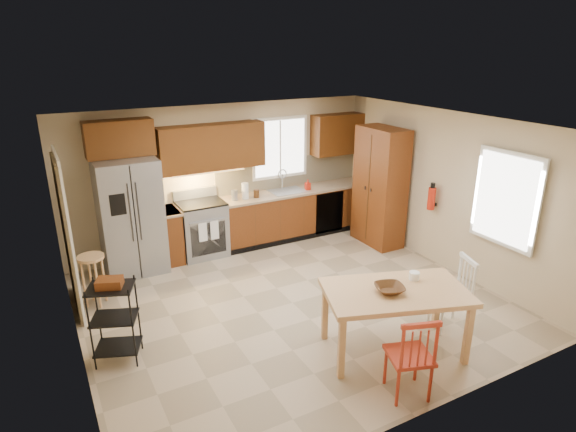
# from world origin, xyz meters

# --- Properties ---
(floor) EXTENTS (5.50, 5.50, 0.00)m
(floor) POSITION_xyz_m (0.00, 0.00, 0.00)
(floor) COLOR tan
(floor) RESTS_ON ground
(ceiling) EXTENTS (5.50, 5.00, 0.02)m
(ceiling) POSITION_xyz_m (0.00, 0.00, 2.50)
(ceiling) COLOR silver
(ceiling) RESTS_ON ground
(wall_back) EXTENTS (5.50, 0.02, 2.50)m
(wall_back) POSITION_xyz_m (0.00, 2.50, 1.25)
(wall_back) COLOR #CCB793
(wall_back) RESTS_ON ground
(wall_front) EXTENTS (5.50, 0.02, 2.50)m
(wall_front) POSITION_xyz_m (0.00, -2.50, 1.25)
(wall_front) COLOR #CCB793
(wall_front) RESTS_ON ground
(wall_left) EXTENTS (0.02, 5.00, 2.50)m
(wall_left) POSITION_xyz_m (-2.75, 0.00, 1.25)
(wall_left) COLOR #CCB793
(wall_left) RESTS_ON ground
(wall_right) EXTENTS (0.02, 5.00, 2.50)m
(wall_right) POSITION_xyz_m (2.75, 0.00, 1.25)
(wall_right) COLOR #CCB793
(wall_right) RESTS_ON ground
(refrigerator) EXTENTS (0.92, 0.75, 1.82)m
(refrigerator) POSITION_xyz_m (-1.70, 2.12, 0.91)
(refrigerator) COLOR gray
(refrigerator) RESTS_ON floor
(range_stove) EXTENTS (0.76, 0.63, 0.92)m
(range_stove) POSITION_xyz_m (-0.55, 2.19, 0.46)
(range_stove) COLOR gray
(range_stove) RESTS_ON floor
(base_cabinet_narrow) EXTENTS (0.30, 0.60, 0.90)m
(base_cabinet_narrow) POSITION_xyz_m (-1.10, 2.20, 0.45)
(base_cabinet_narrow) COLOR #662D12
(base_cabinet_narrow) RESTS_ON floor
(base_cabinet_run) EXTENTS (2.92, 0.60, 0.90)m
(base_cabinet_run) POSITION_xyz_m (1.29, 2.20, 0.45)
(base_cabinet_run) COLOR #662D12
(base_cabinet_run) RESTS_ON floor
(dishwasher) EXTENTS (0.60, 0.02, 0.78)m
(dishwasher) POSITION_xyz_m (1.85, 1.91, 0.45)
(dishwasher) COLOR black
(dishwasher) RESTS_ON floor
(backsplash) EXTENTS (2.92, 0.03, 0.55)m
(backsplash) POSITION_xyz_m (1.29, 2.48, 1.18)
(backsplash) COLOR beige
(backsplash) RESTS_ON wall_back
(upper_over_fridge) EXTENTS (1.00, 0.35, 0.55)m
(upper_over_fridge) POSITION_xyz_m (-1.70, 2.33, 2.10)
(upper_over_fridge) COLOR #5B2E0F
(upper_over_fridge) RESTS_ON wall_back
(upper_left_block) EXTENTS (1.80, 0.35, 0.75)m
(upper_left_block) POSITION_xyz_m (-0.25, 2.33, 1.83)
(upper_left_block) COLOR #5B2E0F
(upper_left_block) RESTS_ON wall_back
(upper_right_block) EXTENTS (1.00, 0.35, 0.75)m
(upper_right_block) POSITION_xyz_m (2.25, 2.33, 1.83)
(upper_right_block) COLOR #5B2E0F
(upper_right_block) RESTS_ON wall_back
(window_back) EXTENTS (1.12, 0.04, 1.12)m
(window_back) POSITION_xyz_m (1.10, 2.48, 1.65)
(window_back) COLOR white
(window_back) RESTS_ON wall_back
(sink) EXTENTS (0.62, 0.46, 0.16)m
(sink) POSITION_xyz_m (1.10, 2.20, 0.86)
(sink) COLOR gray
(sink) RESTS_ON base_cabinet_run
(undercab_glow) EXTENTS (1.60, 0.30, 0.01)m
(undercab_glow) POSITION_xyz_m (-0.55, 2.30, 1.43)
(undercab_glow) COLOR #FFBF66
(undercab_glow) RESTS_ON wall_back
(soap_bottle) EXTENTS (0.09, 0.09, 0.19)m
(soap_bottle) POSITION_xyz_m (1.48, 2.10, 1.00)
(soap_bottle) COLOR red
(soap_bottle) RESTS_ON base_cabinet_run
(paper_towel) EXTENTS (0.12, 0.12, 0.28)m
(paper_towel) POSITION_xyz_m (0.25, 2.15, 1.04)
(paper_towel) COLOR white
(paper_towel) RESTS_ON base_cabinet_run
(canister_steel) EXTENTS (0.11, 0.11, 0.18)m
(canister_steel) POSITION_xyz_m (0.05, 2.15, 0.99)
(canister_steel) COLOR gray
(canister_steel) RESTS_ON base_cabinet_run
(canister_wood) EXTENTS (0.10, 0.10, 0.14)m
(canister_wood) POSITION_xyz_m (0.45, 2.12, 0.97)
(canister_wood) COLOR #4B2A14
(canister_wood) RESTS_ON base_cabinet_run
(pantry) EXTENTS (0.50, 0.95, 2.10)m
(pantry) POSITION_xyz_m (2.43, 1.20, 1.05)
(pantry) COLOR #662D12
(pantry) RESTS_ON floor
(fire_extinguisher) EXTENTS (0.12, 0.12, 0.36)m
(fire_extinguisher) POSITION_xyz_m (2.63, 0.15, 1.10)
(fire_extinguisher) COLOR red
(fire_extinguisher) RESTS_ON wall_right
(window_right) EXTENTS (0.04, 1.02, 1.32)m
(window_right) POSITION_xyz_m (2.68, -1.15, 1.45)
(window_right) COLOR white
(window_right) RESTS_ON wall_right
(doorway) EXTENTS (0.04, 0.95, 2.10)m
(doorway) POSITION_xyz_m (-2.67, 1.30, 1.05)
(doorway) COLOR #8C7A59
(doorway) RESTS_ON wall_left
(dining_table) EXTENTS (1.83, 1.39, 0.79)m
(dining_table) POSITION_xyz_m (0.50, -1.53, 0.39)
(dining_table) COLOR tan
(dining_table) RESTS_ON floor
(chair_red) EXTENTS (0.57, 0.57, 0.95)m
(chair_red) POSITION_xyz_m (0.15, -2.18, 0.48)
(chair_red) COLOR #AD2F1A
(chair_red) RESTS_ON floor
(chair_white) EXTENTS (0.57, 0.57, 0.95)m
(chair_white) POSITION_xyz_m (1.45, -1.48, 0.48)
(chair_white) COLOR white
(chair_white) RESTS_ON floor
(table_bowl) EXTENTS (0.42, 0.42, 0.08)m
(table_bowl) POSITION_xyz_m (0.40, -1.53, 0.80)
(table_bowl) COLOR #4B2A14
(table_bowl) RESTS_ON dining_table
(table_jar) EXTENTS (0.16, 0.16, 0.14)m
(table_jar) POSITION_xyz_m (0.86, -1.43, 0.83)
(table_jar) COLOR white
(table_jar) RESTS_ON dining_table
(bar_stool) EXTENTS (0.39, 0.39, 0.73)m
(bar_stool) POSITION_xyz_m (-2.42, 1.29, 0.37)
(bar_stool) COLOR tan
(bar_stool) RESTS_ON floor
(utility_cart) EXTENTS (0.60, 0.54, 0.98)m
(utility_cart) POSITION_xyz_m (-2.37, -0.16, 0.49)
(utility_cart) COLOR black
(utility_cart) RESTS_ON floor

